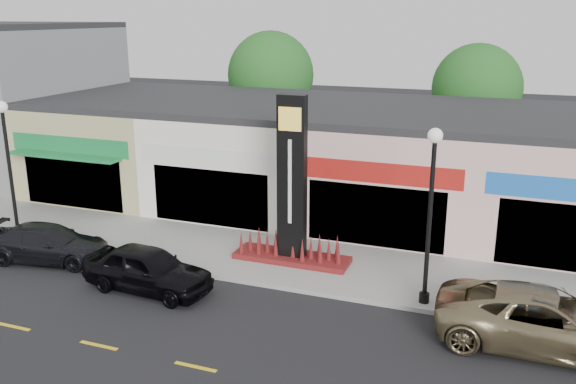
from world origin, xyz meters
name	(u,v)px	position (x,y,z in m)	size (l,w,h in m)	color
ground	(158,300)	(0.00, 0.00, 0.00)	(120.00, 120.00, 0.00)	black
sidewalk	(220,250)	(0.00, 4.35, 0.07)	(52.00, 4.30, 0.15)	gray
curb	(191,272)	(0.00, 2.10, 0.07)	(52.00, 0.20, 0.15)	gray
shop_beige	(134,140)	(-8.50, 11.46, 2.40)	(7.00, 10.85, 4.80)	tan
shop_cream	(257,150)	(-1.50, 11.47, 2.40)	(7.00, 10.01, 4.80)	silver
shop_pink_w	(401,162)	(5.50, 11.47, 2.40)	(7.00, 10.01, 4.80)	beige
shop_pink_e	(572,176)	(12.50, 11.47, 2.40)	(7.00, 10.01, 4.80)	beige
tree_rear_west	(271,75)	(-4.00, 19.50, 5.22)	(5.20, 5.20, 7.83)	#382619
tree_rear_mid	(477,89)	(8.00, 19.50, 4.88)	(4.80, 4.80, 7.29)	#382619
lamp_west_near	(8,157)	(-8.00, 2.50, 3.48)	(0.44, 0.44, 5.47)	black
lamp_east_near	(431,200)	(8.00, 2.50, 3.48)	(0.44, 0.44, 5.47)	black
pylon_sign	(292,204)	(3.00, 4.20, 2.27)	(4.20, 1.30, 6.00)	#540E19
car_dark_sedan	(48,244)	(-5.48, 1.36, 0.67)	(4.63, 1.88, 1.35)	black
car_black_sedan	(148,269)	(-0.66, 0.51, 0.75)	(4.39, 1.77, 1.50)	black
car_gold_suv	(545,320)	(11.40, 1.23, 0.80)	(5.79, 2.67, 1.61)	#8A7A58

